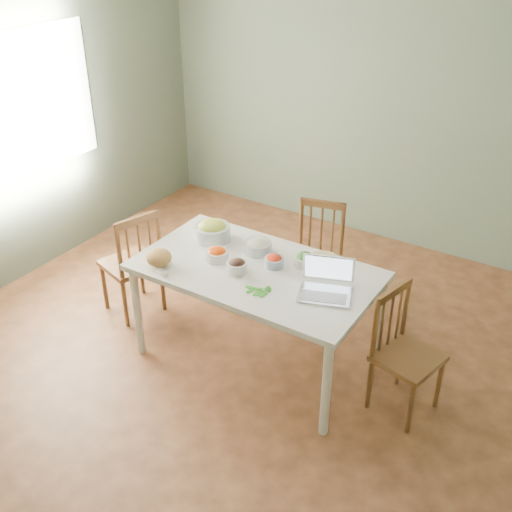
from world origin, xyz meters
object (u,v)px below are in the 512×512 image
Objects in this scene: chair_far at (315,260)px; bowl_squash at (212,230)px; chair_right at (409,355)px; bread_boule at (159,258)px; laptop at (326,281)px; dining_table at (256,315)px; chair_left at (130,261)px.

bowl_squash is (-0.55, -0.64, 0.40)m from chair_far.
chair_right is (1.06, -0.73, -0.01)m from chair_far.
laptop is at bearing 13.02° from bread_boule.
chair_right is at bearing -48.29° from chair_far.
chair_far is at bearing 86.43° from dining_table.
bowl_squash is (-1.61, 0.09, 0.41)m from chair_right.
dining_table is at bearing -107.38° from chair_far.
dining_table is 1.84× the size of chair_far.
dining_table is 1.88× the size of chair_right.
laptop reaches higher than chair_right.
chair_right is (1.11, 0.09, 0.05)m from dining_table.
dining_table is at bearing 154.86° from laptop.
chair_right is 1.80m from bread_boule.
laptop is at bearing 117.42° from chair_right.
chair_right is 1.67m from bowl_squash.
bowl_squash reaches higher than chair_left.
bread_boule is (-1.71, -0.40, 0.39)m from chair_right.
chair_left is 5.27× the size of bread_boule.
chair_far is 3.42× the size of bowl_squash.
laptop is at bearing -5.15° from dining_table.
chair_far is 2.68× the size of laptop.
chair_left is 0.77m from bread_boule.
bowl_squash is 0.78× the size of laptop.
bowl_squash reaches higher than chair_far.
laptop is (1.75, -0.04, 0.43)m from chair_left.
chair_right is 5.02× the size of bread_boule.
chair_far reaches higher than chair_right.
chair_left is at bearing 152.56° from bread_boule.
chair_right reaches higher than dining_table.
laptop reaches higher than bread_boule.
chair_far is 1.02× the size of chair_right.
bread_boule is at bearing 116.86° from chair_right.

